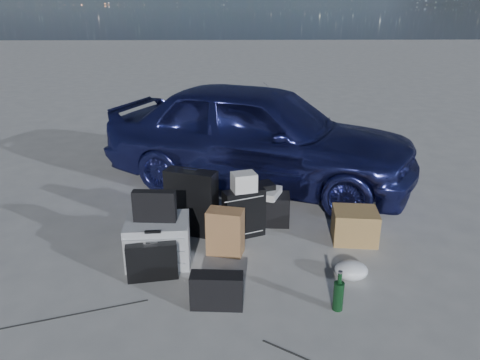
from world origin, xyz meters
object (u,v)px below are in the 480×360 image
object	(u,v)px
suitcase_left	(192,202)
cardboard_box	(355,225)
briefcase	(152,262)
suitcase_right	(244,213)
duffel_bag	(259,209)
pelican_case	(158,241)
green_bottle	(339,291)
car	(259,135)

from	to	relation	value
suitcase_left	cardboard_box	distance (m)	1.68
briefcase	suitcase_right	size ratio (longest dim) A/B	0.85
suitcase_right	duffel_bag	distance (m)	0.37
pelican_case	duffel_bag	distance (m)	1.26
briefcase	pelican_case	bearing A→B (deg)	78.90
suitcase_left	green_bottle	world-z (taller)	suitcase_left
cardboard_box	green_bottle	size ratio (longest dim) A/B	1.32
cardboard_box	green_bottle	distance (m)	1.23
car	pelican_case	xyz separation A→B (m)	(-1.05, -1.98, -0.47)
car	briefcase	distance (m)	2.59
suitcase_right	briefcase	bearing A→B (deg)	-158.66
car	briefcase	bearing A→B (deg)	178.64
briefcase	green_bottle	distance (m)	1.59
briefcase	cardboard_box	size ratio (longest dim) A/B	1.00
car	green_bottle	bearing A→B (deg)	-147.21
suitcase_right	cardboard_box	distance (m)	1.13
briefcase	suitcase_left	world-z (taller)	suitcase_left
pelican_case	duffel_bag	world-z (taller)	pelican_case
duffel_bag	cardboard_box	distance (m)	1.04
car	duffel_bag	size ratio (longest dim) A/B	6.00
pelican_case	suitcase_right	size ratio (longest dim) A/B	1.12
pelican_case	suitcase_right	distance (m)	0.94
car	suitcase_left	xyz separation A→B (m)	(-0.78, -1.41, -0.34)
cardboard_box	car	bearing A→B (deg)	118.50
suitcase_right	cardboard_box	size ratio (longest dim) A/B	1.17
suitcase_left	pelican_case	bearing A→B (deg)	-94.66
cardboard_box	pelican_case	bearing A→B (deg)	-169.46
suitcase_right	suitcase_left	bearing A→B (deg)	147.61
briefcase	duffel_bag	xyz separation A→B (m)	(1.00, 1.11, -0.00)
duffel_bag	cardboard_box	size ratio (longest dim) A/B	1.52
briefcase	green_bottle	size ratio (longest dim) A/B	1.32
duffel_bag	cardboard_box	xyz separation A→B (m)	(0.95, -0.43, -0.00)
pelican_case	cardboard_box	size ratio (longest dim) A/B	1.31
cardboard_box	green_bottle	xyz separation A→B (m)	(-0.42, -1.16, 0.00)
suitcase_right	duffel_bag	size ratio (longest dim) A/B	0.77
pelican_case	duffel_bag	bearing A→B (deg)	35.62
pelican_case	green_bottle	xyz separation A→B (m)	(1.51, -0.80, -0.04)
duffel_bag	car	bearing A→B (deg)	91.51
green_bottle	pelican_case	bearing A→B (deg)	152.25
car	green_bottle	world-z (taller)	car
car	suitcase_left	distance (m)	1.65
suitcase_left	suitcase_right	size ratio (longest dim) A/B	1.35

